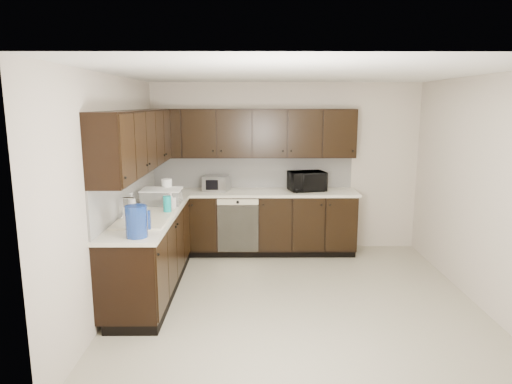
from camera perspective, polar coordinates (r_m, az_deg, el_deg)
floor at (r=5.33m, az=5.00°, el=-13.35°), size 4.00×4.00×0.00m
ceiling at (r=4.87m, az=5.50°, el=14.55°), size 4.00×4.00×0.00m
wall_back at (r=6.92m, az=3.66°, el=3.13°), size 4.00×0.02×2.50m
wall_left at (r=5.16m, az=-17.47°, el=-0.06°), size 0.02×4.00×2.50m
wall_right at (r=5.52m, az=26.39°, el=-0.02°), size 0.02×4.00×2.50m
wall_front at (r=3.03m, az=8.87°, el=-7.30°), size 4.00×0.02×2.50m
lower_cabinets at (r=6.23m, az=-5.19°, el=-5.66°), size 3.00×2.80×0.90m
countertop at (r=6.10m, az=-5.30°, el=-1.11°), size 3.03×2.83×0.04m
backsplash at (r=6.28m, az=-7.08°, el=1.62°), size 3.00×2.80×0.48m
upper_cabinets at (r=6.09m, az=-6.25°, el=6.94°), size 3.00×2.80×0.70m
dishwasher at (r=6.46m, az=-2.27°, el=-3.78°), size 0.58×0.04×0.78m
sink at (r=5.14m, az=-13.87°, el=-4.13°), size 0.54×0.82×0.42m
microwave at (r=6.69m, az=6.37°, el=1.35°), size 0.58×0.46×0.28m
soap_bottle_a at (r=5.63m, az=-10.55°, el=-1.06°), size 0.11×0.11×0.19m
soap_bottle_b at (r=5.41m, az=-15.24°, el=-1.43°), size 0.13×0.13×0.25m
toaster_oven at (r=6.67m, az=-4.97°, el=1.08°), size 0.40×0.34×0.22m
storage_bin at (r=5.90m, az=-11.70°, el=-0.58°), size 0.48×0.36×0.19m
blue_pitcher at (r=4.48m, az=-14.73°, el=-3.59°), size 0.20×0.20×0.31m
teal_tumbler at (r=5.38m, az=-11.03°, el=-1.57°), size 0.09×0.09×0.20m
paper_towel_roll at (r=6.03m, az=-11.06°, el=0.23°), size 0.14×0.14×0.30m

